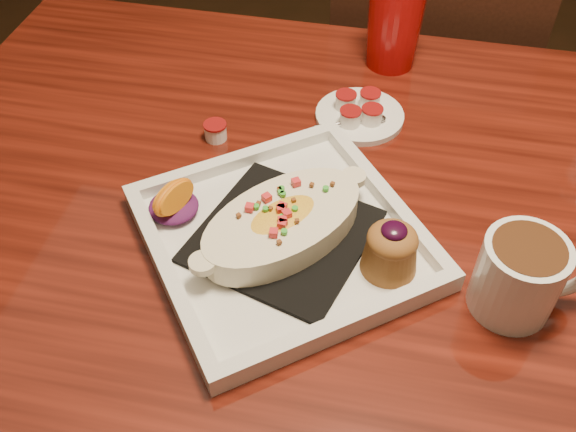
% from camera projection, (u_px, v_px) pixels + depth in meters
% --- Properties ---
extents(table, '(1.50, 0.90, 0.75)m').
position_uv_depth(table, '(408.00, 261.00, 0.92)').
color(table, maroon).
rests_on(table, floor).
extents(chair_far, '(0.42, 0.42, 0.93)m').
position_uv_depth(chair_far, '(422.00, 90.00, 1.44)').
color(chair_far, black).
rests_on(chair_far, floor).
extents(plate, '(0.44, 0.44, 0.08)m').
position_uv_depth(plate, '(290.00, 232.00, 0.79)').
color(plate, white).
rests_on(plate, table).
extents(coffee_mug, '(0.13, 0.09, 0.10)m').
position_uv_depth(coffee_mug, '(522.00, 274.00, 0.71)').
color(coffee_mug, white).
rests_on(coffee_mug, table).
extents(saucer, '(0.14, 0.14, 0.09)m').
position_uv_depth(saucer, '(359.00, 113.00, 0.98)').
color(saucer, white).
rests_on(saucer, table).
extents(creamer_loose, '(0.03, 0.03, 0.03)m').
position_uv_depth(creamer_loose, '(215.00, 131.00, 0.94)').
color(creamer_loose, white).
rests_on(creamer_loose, table).
extents(red_tumbler, '(0.09, 0.09, 0.16)m').
position_uv_depth(red_tumbler, '(395.00, 21.00, 1.03)').
color(red_tumbler, '#B30D0C').
rests_on(red_tumbler, table).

